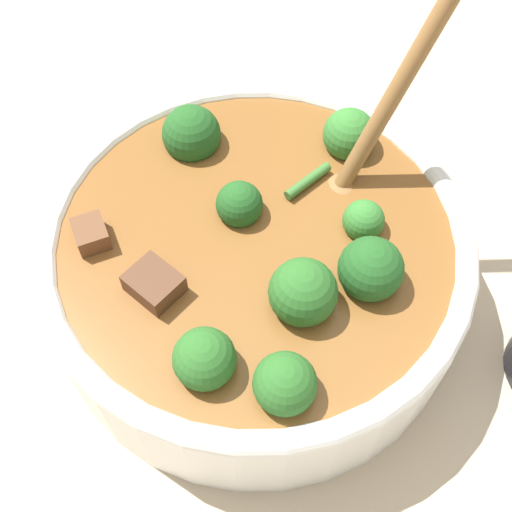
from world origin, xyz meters
name	(u,v)px	position (x,y,z in m)	size (l,w,h in m)	color
ground_plane	(256,294)	(0.00, 0.00, 0.00)	(4.00, 4.00, 0.00)	#C6B293
stew_bowl	(257,259)	(0.00, 0.00, 0.05)	(0.30, 0.32, 0.25)	white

